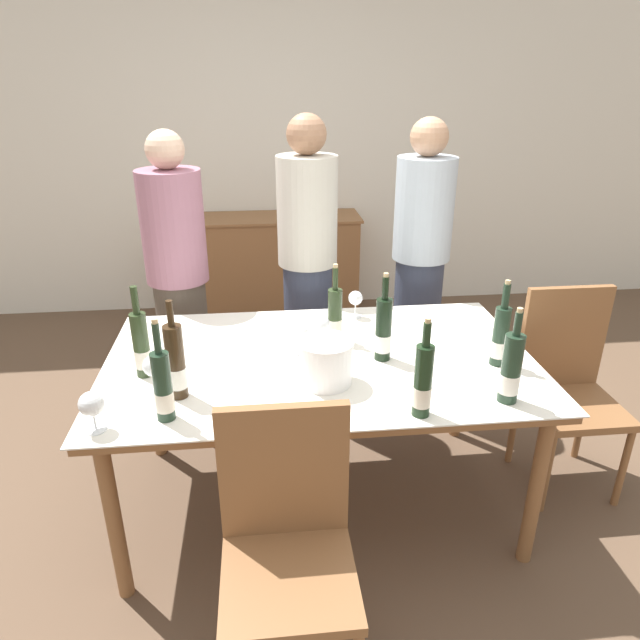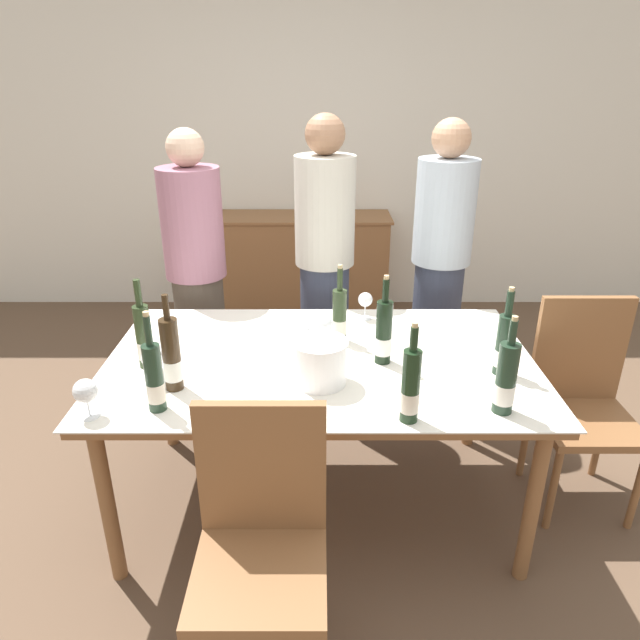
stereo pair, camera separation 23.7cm
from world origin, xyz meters
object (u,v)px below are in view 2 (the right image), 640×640
wine_bottle_0 (172,356)px  person_guest_left (325,270)px  wine_glass_1 (301,333)px  person_guest_right (440,272)px  wine_bottle_7 (506,380)px  wine_glass_4 (323,325)px  wine_glass_0 (152,358)px  wine_glass_3 (86,392)px  dining_table (320,371)px  wine_glass_2 (366,301)px  chair_near_front (260,530)px  wine_bottle_3 (144,337)px  wine_bottle_1 (504,345)px  ice_bucket (320,361)px  chair_right_end (583,391)px  wine_bottle_6 (384,333)px  wine_bottle_5 (154,378)px  wine_bottle_2 (340,316)px  person_host (198,281)px  sideboard_cabinet (299,266)px  wine_bottle_4 (410,387)px

wine_bottle_0 → person_guest_left: size_ratio=0.23×
wine_glass_1 → person_guest_right: 1.15m
wine_bottle_7 → wine_glass_4: (-0.64, 0.51, -0.02)m
wine_glass_0 → wine_glass_3: (-0.17, -0.24, -0.01)m
dining_table → wine_bottle_7: 0.80m
wine_glass_2 → chair_near_front: size_ratio=0.14×
wine_bottle_3 → wine_bottle_7: 1.42m
wine_glass_4 → person_guest_left: person_guest_left is taller
wine_bottle_1 → wine_glass_3: bearing=-168.4°
wine_bottle_7 → ice_bucket: bearing=162.5°
wine_glass_4 → person_guest_right: size_ratio=0.09×
wine_bottle_1 → wine_glass_4: 0.76m
wine_bottle_3 → chair_right_end: bearing=4.8°
wine_glass_1 → person_guest_right: size_ratio=0.08×
ice_bucket → wine_glass_4: bearing=87.4°
wine_bottle_6 → wine_glass_1: (-0.35, 0.09, -0.04)m
wine_bottle_0 → wine_bottle_5: 0.15m
wine_bottle_2 → person_host: 1.00m
wine_bottle_0 → wine_glass_3: 0.33m
wine_bottle_2 → wine_bottle_3: (-0.81, -0.25, 0.01)m
wine_bottle_2 → wine_glass_4: size_ratio=2.31×
sideboard_cabinet → wine_bottle_0: bearing=-98.5°
wine_bottle_6 → wine_bottle_7: size_ratio=1.03×
ice_bucket → wine_glass_1: size_ratio=1.58×
ice_bucket → wine_bottle_0: wine_bottle_0 is taller
wine_bottle_4 → chair_near_front: bearing=-148.7°
dining_table → wine_glass_1: wine_glass_1 is taller
wine_bottle_6 → wine_bottle_1: bearing=-11.8°
wine_bottle_1 → wine_glass_2: size_ratio=2.70×
wine_glass_2 → wine_glass_3: (-1.05, -0.88, 0.00)m
wine_bottle_1 → wine_glass_0: wine_bottle_1 is taller
wine_bottle_6 → chair_right_end: size_ratio=0.40×
wine_bottle_1 → wine_bottle_5: size_ratio=0.97×
wine_glass_0 → chair_near_front: chair_near_front is taller
dining_table → wine_bottle_4: wine_bottle_4 is taller
person_guest_right → wine_bottle_7: bearing=-91.1°
ice_bucket → wine_bottle_0: (-0.56, -0.04, 0.04)m
wine_bottle_6 → wine_glass_3: bearing=-158.9°
wine_bottle_2 → wine_bottle_5: wine_bottle_5 is taller
wine_bottle_2 → wine_glass_2: 0.28m
ice_bucket → chair_near_front: (-0.19, -0.57, -0.31)m
sideboard_cabinet → wine_glass_0: size_ratio=9.56×
wine_glass_0 → person_guest_left: 1.30m
wine_bottle_0 → person_guest_left: (0.59, 1.15, -0.04)m
wine_bottle_6 → dining_table: bearing=173.6°
dining_table → wine_bottle_7: size_ratio=4.88×
wine_bottle_2 → person_guest_left: (-0.06, 0.71, -0.02)m
wine_glass_0 → wine_glass_3: size_ratio=1.05×
chair_near_front → wine_bottle_3: bearing=127.0°
wine_bottle_0 → wine_glass_1: bearing=33.2°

